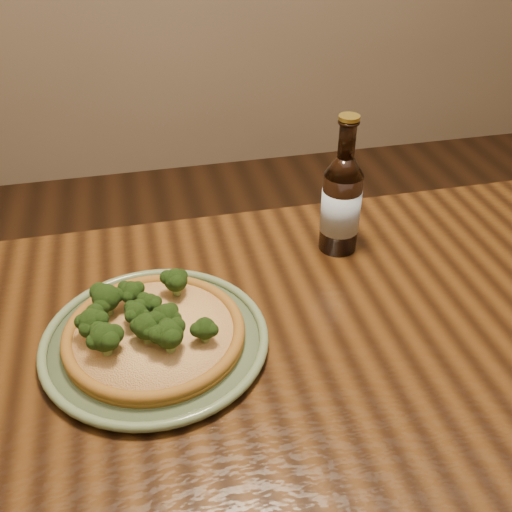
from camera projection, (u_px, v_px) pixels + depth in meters
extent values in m
cube|color=#3F240D|center=(476.00, 359.00, 0.88)|extent=(1.60, 0.90, 0.04)
cylinder|color=#3F240D|center=(33.00, 415.00, 1.26)|extent=(0.07, 0.07, 0.71)
cylinder|color=#657B54|center=(156.00, 342.00, 0.87)|extent=(0.30, 0.30, 0.01)
torus|color=#657B54|center=(155.00, 339.00, 0.87)|extent=(0.33, 0.33, 0.01)
torus|color=#657B54|center=(155.00, 339.00, 0.87)|extent=(0.26, 0.26, 0.01)
cylinder|color=#926221|center=(155.00, 336.00, 0.86)|extent=(0.26, 0.26, 0.01)
torus|color=#926221|center=(154.00, 332.00, 0.86)|extent=(0.26, 0.26, 0.02)
cylinder|color=#EEDE91|center=(154.00, 332.00, 0.86)|extent=(0.23, 0.23, 0.01)
sphere|color=#294916|center=(136.00, 313.00, 0.85)|extent=(0.04, 0.04, 0.03)
sphere|color=#294916|center=(146.00, 326.00, 0.82)|extent=(0.05, 0.05, 0.04)
sphere|color=#294916|center=(106.00, 298.00, 0.87)|extent=(0.06, 0.06, 0.04)
sphere|color=#294916|center=(169.00, 334.00, 0.81)|extent=(0.05, 0.05, 0.04)
sphere|color=#294916|center=(176.00, 280.00, 0.91)|extent=(0.04, 0.04, 0.04)
sphere|color=#294916|center=(92.00, 322.00, 0.83)|extent=(0.05, 0.05, 0.04)
sphere|color=#294916|center=(104.00, 337.00, 0.80)|extent=(0.06, 0.06, 0.04)
sphere|color=#294916|center=(205.00, 328.00, 0.83)|extent=(0.04, 0.04, 0.03)
sphere|color=#294916|center=(150.00, 303.00, 0.87)|extent=(0.04, 0.04, 0.03)
sphere|color=#294916|center=(130.00, 292.00, 0.89)|extent=(0.04, 0.04, 0.03)
sphere|color=#294916|center=(167.00, 315.00, 0.85)|extent=(0.05, 0.05, 0.03)
cylinder|color=black|center=(340.00, 212.00, 1.04)|extent=(0.07, 0.07, 0.15)
cone|color=black|center=(345.00, 166.00, 0.99)|extent=(0.07, 0.07, 0.03)
cylinder|color=black|center=(347.00, 139.00, 0.96)|extent=(0.03, 0.03, 0.06)
torus|color=black|center=(349.00, 122.00, 0.94)|extent=(0.04, 0.04, 0.01)
cylinder|color=#A58C33|center=(349.00, 118.00, 0.94)|extent=(0.03, 0.03, 0.01)
cylinder|color=silver|center=(340.00, 210.00, 1.03)|extent=(0.07, 0.07, 0.08)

